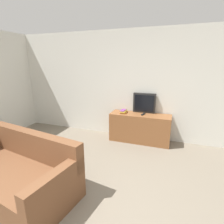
% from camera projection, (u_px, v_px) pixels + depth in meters
% --- Properties ---
extents(wall_back, '(9.00, 0.06, 2.60)m').
position_uv_depth(wall_back, '(129.00, 86.00, 4.30)').
color(wall_back, silver).
rests_on(wall_back, ground_plane).
extents(tv_stand, '(1.41, 0.46, 0.68)m').
position_uv_depth(tv_stand, '(140.00, 128.00, 4.19)').
color(tv_stand, brown).
rests_on(tv_stand, ground_plane).
extents(television, '(0.53, 0.09, 0.47)m').
position_uv_depth(television, '(144.00, 103.00, 4.18)').
color(television, black).
rests_on(television, tv_stand).
extents(couch, '(1.98, 1.19, 0.82)m').
position_uv_depth(couch, '(17.00, 175.00, 2.54)').
color(couch, brown).
rests_on(couch, ground_plane).
extents(book_stack, '(0.16, 0.23, 0.07)m').
position_uv_depth(book_stack, '(124.00, 112.00, 4.20)').
color(book_stack, '#995623').
rests_on(book_stack, tv_stand).
extents(remote_on_stand, '(0.08, 0.18, 0.02)m').
position_uv_depth(remote_on_stand, '(143.00, 114.00, 4.06)').
color(remote_on_stand, black).
rests_on(remote_on_stand, tv_stand).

